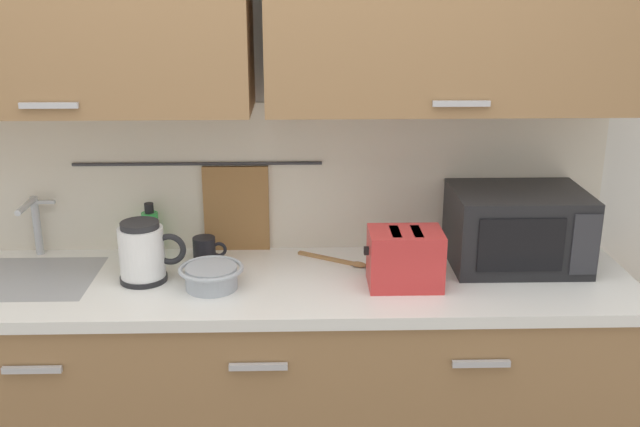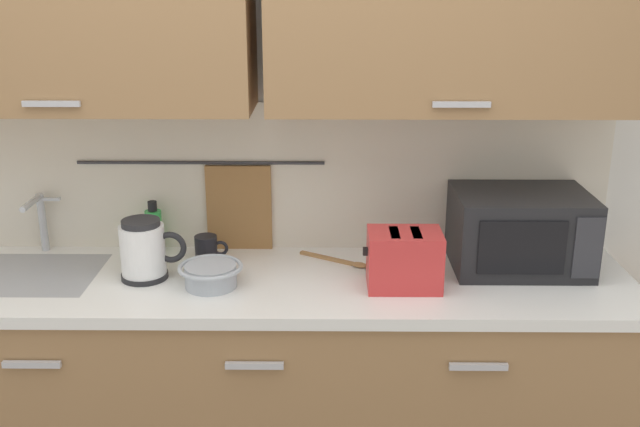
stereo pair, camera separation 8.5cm
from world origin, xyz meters
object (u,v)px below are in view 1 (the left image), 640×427
wooden_spoon (340,261)px  electric_kettle (143,252)px  microwave (517,228)px  toaster (405,258)px  mixing_bowl (211,275)px  dish_soap_bottle (151,232)px  mug_near_sink (205,250)px

wooden_spoon → electric_kettle: bearing=-167.9°
microwave → electric_kettle: bearing=-174.9°
electric_kettle → wooden_spoon: electric_kettle is taller
toaster → electric_kettle: bearing=175.9°
microwave → toaster: (-0.42, -0.18, -0.04)m
mixing_bowl → toaster: toaster is taller
mixing_bowl → wooden_spoon: bearing=26.0°
dish_soap_bottle → mug_near_sink: dish_soap_bottle is taller
dish_soap_bottle → microwave: bearing=-5.6°
dish_soap_bottle → toaster: dish_soap_bottle is taller
electric_kettle → dish_soap_bottle: size_ratio=1.16×
dish_soap_bottle → mixing_bowl: (0.25, -0.31, -0.04)m
wooden_spoon → toaster: bearing=-45.6°
microwave → electric_kettle: (-1.29, -0.12, -0.03)m
mug_near_sink → mixing_bowl: (0.05, -0.22, -0.00)m
wooden_spoon → mug_near_sink: bearing=178.6°
mug_near_sink → toaster: bearing=-17.6°
microwave → mug_near_sink: (-1.10, 0.04, -0.09)m
mug_near_sink → mixing_bowl: size_ratio=0.56×
mixing_bowl → toaster: bearing=0.6°
mixing_bowl → toaster: size_ratio=0.84×
microwave → wooden_spoon: size_ratio=1.83×
electric_kettle → mixing_bowl: 0.25m
mixing_bowl → electric_kettle: bearing=163.5°
microwave → electric_kettle: size_ratio=2.03×
mug_near_sink → wooden_spoon: mug_near_sink is taller
mug_near_sink → toaster: size_ratio=0.47×
microwave → dish_soap_bottle: 1.32m
dish_soap_bottle → toaster: 0.94m
electric_kettle → mug_near_sink: size_ratio=1.89×
electric_kettle → wooden_spoon: 0.69m
mug_near_sink → mixing_bowl: bearing=-78.1°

